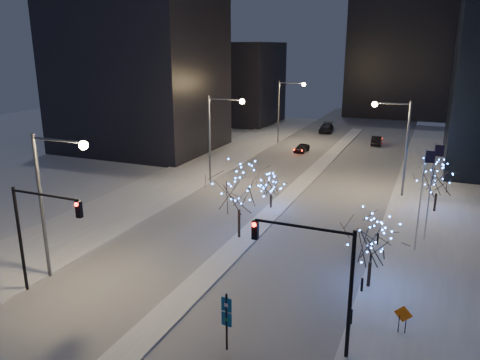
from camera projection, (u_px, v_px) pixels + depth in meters
The scene contains 25 objects.
ground at pixel (158, 323), 26.79m from camera, with size 160.00×160.00×0.00m, color silver.
road at pixel (312, 174), 57.80m from camera, with size 20.00×130.00×0.02m, color #9CA0AA.
median at pixel (301, 185), 53.35m from camera, with size 2.00×80.00×0.15m, color white.
east_sidewalk at pixel (443, 236), 38.92m from camera, with size 10.00×90.00×0.15m, color white.
west_sidewalk at pixel (147, 195), 49.70m from camera, with size 8.00×90.00×0.15m, color white.
filler_west_near at pixel (139, 69), 69.33m from camera, with size 22.00×18.00×24.00m, color black.
filler_west_far at pixel (232, 83), 96.28m from camera, with size 18.00×16.00×16.00m, color black.
horizon_block at pixel (410, 18), 100.30m from camera, with size 24.00×14.00×42.00m, color black.
street_lamp_w_near at pixel (52, 188), 30.09m from camera, with size 4.40×0.56×10.00m.
street_lamp_w_mid at pixel (218, 128), 52.24m from camera, with size 4.40×0.56×10.00m.
street_lamp_w_far at pixel (285, 103), 74.40m from camera, with size 4.40×0.56×10.00m.
street_lamp_east at pixel (398, 136), 47.85m from camera, with size 3.90×0.56×10.00m.
traffic_signal_west at pixel (37, 225), 28.61m from camera, with size 5.26×0.43×7.00m.
traffic_signal_east at pixel (320, 268), 23.03m from camera, with size 5.26×0.43×7.00m.
flagpoles at pixel (427, 189), 35.78m from camera, with size 1.35×2.60×8.00m.
bollards at pixel (367, 271), 31.69m from camera, with size 0.16×12.16×0.90m.
car_near at pixel (302, 148), 69.83m from camera, with size 1.50×3.72×1.27m, color black.
car_mid at pixel (377, 140), 74.94m from camera, with size 1.52×4.37×1.44m, color black.
car_far at pixel (326, 128), 85.81m from camera, with size 2.26×5.55×1.61m, color black.
holiday_tree_median_near at pixel (239, 189), 37.38m from camera, with size 5.16×5.16×6.32m.
holiday_tree_median_far at pixel (271, 184), 44.94m from camera, with size 3.79×3.79×3.65m.
holiday_tree_plaza_near at pixel (372, 241), 29.82m from camera, with size 4.83×4.83×4.89m.
holiday_tree_plaza_far at pixel (438, 178), 43.70m from camera, with size 4.83×4.83×5.01m.
wayfinding_sign at pixel (227, 316), 23.91m from camera, with size 0.58×0.15×3.27m.
construction_sign at pixel (403, 316), 25.42m from camera, with size 1.00×0.18×1.65m.
Camera 1 is at (13.40, -19.83, 15.31)m, focal length 35.00 mm.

